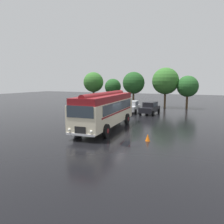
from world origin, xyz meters
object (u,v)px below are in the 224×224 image
car_near_left (132,107)px  car_mid_left (150,108)px  vintage_bus (105,109)px  traffic_cone (148,137)px

car_near_left → car_mid_left: (2.82, -0.46, 0.00)m
vintage_bus → car_mid_left: bearing=82.6°
car_near_left → traffic_cone: bearing=-65.9°
traffic_cone → car_near_left: bearing=114.1°
car_near_left → car_mid_left: bearing=-9.2°
traffic_cone → vintage_bus: bearing=151.9°
car_mid_left → car_near_left: bearing=170.8°
vintage_bus → traffic_cone: 5.72m
traffic_cone → car_mid_left: bearing=104.3°
car_mid_left → traffic_cone: car_mid_left is taller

